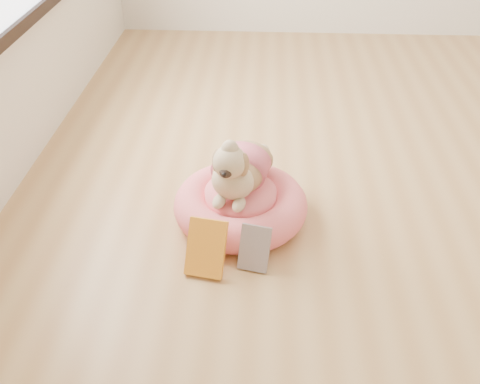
{
  "coord_description": "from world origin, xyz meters",
  "views": [
    {
      "loc": [
        -0.8,
        -2.13,
        1.5
      ],
      "look_at": [
        -0.9,
        -0.29,
        0.18
      ],
      "focal_mm": 40.0,
      "sensor_mm": 36.0,
      "label": 1
    }
  ],
  "objects_px": {
    "book_white": "(255,248)",
    "dog": "(238,158)",
    "book_yellow": "(206,248)",
    "pet_bed": "(241,205)"
  },
  "relations": [
    {
      "from": "book_yellow",
      "to": "book_white",
      "type": "relative_size",
      "value": 1.24
    },
    {
      "from": "book_yellow",
      "to": "book_white",
      "type": "xyz_separation_m",
      "value": [
        0.19,
        0.03,
        -0.02
      ]
    },
    {
      "from": "dog",
      "to": "book_white",
      "type": "xyz_separation_m",
      "value": [
        0.08,
        -0.31,
        -0.22
      ]
    },
    {
      "from": "pet_bed",
      "to": "book_white",
      "type": "xyz_separation_m",
      "value": [
        0.07,
        -0.3,
        0.01
      ]
    },
    {
      "from": "book_white",
      "to": "pet_bed",
      "type": "bearing_deg",
      "value": 115.87
    },
    {
      "from": "pet_bed",
      "to": "book_white",
      "type": "relative_size",
      "value": 3.2
    },
    {
      "from": "book_yellow",
      "to": "pet_bed",
      "type": "bearing_deg",
      "value": 80.57
    },
    {
      "from": "book_white",
      "to": "dog",
      "type": "bearing_deg",
      "value": 117.2
    },
    {
      "from": "pet_bed",
      "to": "dog",
      "type": "relative_size",
      "value": 1.39
    },
    {
      "from": "pet_bed",
      "to": "book_yellow",
      "type": "relative_size",
      "value": 2.59
    }
  ]
}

